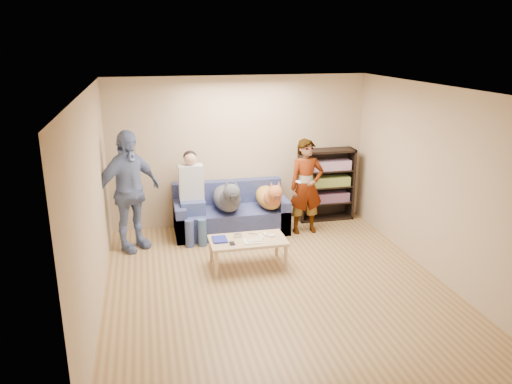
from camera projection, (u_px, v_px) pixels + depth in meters
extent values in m
plane|color=olive|center=(275.00, 285.00, 6.73)|extent=(5.00, 5.00, 0.00)
plane|color=white|center=(278.00, 89.00, 5.97)|extent=(5.00, 5.00, 0.00)
plane|color=tan|center=(240.00, 151.00, 8.68)|extent=(4.50, 0.00, 4.50)
plane|color=tan|center=(356.00, 282.00, 4.02)|extent=(4.50, 0.00, 4.50)
plane|color=tan|center=(92.00, 205.00, 5.88)|extent=(0.00, 5.00, 5.00)
plane|color=tan|center=(435.00, 182.00, 6.82)|extent=(0.00, 5.00, 5.00)
ellipsoid|color=#AAAAAF|center=(278.00, 203.00, 8.52)|extent=(0.38, 0.32, 0.13)
imported|color=gray|center=(306.00, 187.00, 8.35)|extent=(0.60, 0.41, 1.61)
imported|color=#6B82AB|center=(128.00, 191.00, 7.62)|extent=(1.17, 1.01, 1.89)
cube|color=white|center=(299.00, 182.00, 8.08)|extent=(0.07, 0.12, 0.03)
cube|color=#1B2595|center=(220.00, 239.00, 7.12)|extent=(0.20, 0.26, 0.03)
cube|color=white|center=(253.00, 241.00, 7.08)|extent=(0.26, 0.20, 0.02)
cube|color=beige|center=(254.00, 239.00, 7.10)|extent=(0.22, 0.17, 0.01)
cube|color=#B5B6BA|center=(238.00, 235.00, 7.24)|extent=(0.11, 0.06, 0.05)
cube|color=white|center=(265.00, 234.00, 7.31)|extent=(0.04, 0.13, 0.03)
cube|color=white|center=(272.00, 236.00, 7.25)|extent=(0.09, 0.06, 0.03)
cylinder|color=white|center=(262.00, 238.00, 7.18)|extent=(0.07, 0.07, 0.02)
cylinder|color=white|center=(260.00, 236.00, 7.26)|extent=(0.07, 0.07, 0.02)
cylinder|color=orange|center=(249.00, 243.00, 7.01)|extent=(0.13, 0.06, 0.01)
cylinder|color=black|center=(253.00, 234.00, 7.35)|extent=(0.13, 0.08, 0.01)
cube|color=black|center=(232.00, 243.00, 7.00)|extent=(0.07, 0.12, 0.02)
cube|color=#515B93|center=(231.00, 220.00, 8.53)|extent=(1.90, 0.85, 0.42)
cube|color=#515B93|center=(227.00, 192.00, 8.72)|extent=(1.90, 0.18, 0.40)
cube|color=#515B93|center=(180.00, 219.00, 8.33)|extent=(0.18, 0.85, 0.58)
cube|color=#515B93|center=(279.00, 212.00, 8.69)|extent=(0.18, 0.85, 0.58)
cube|color=#3D4C86|center=(193.00, 206.00, 8.22)|extent=(0.40, 0.38, 0.22)
cylinder|color=#3F4C8B|center=(190.00, 234.00, 7.90)|extent=(0.14, 0.14, 0.47)
cylinder|color=#446A95|center=(202.00, 233.00, 7.95)|extent=(0.14, 0.14, 0.47)
cube|color=silver|center=(191.00, 182.00, 8.20)|extent=(0.40, 0.24, 0.58)
sphere|color=tan|center=(190.00, 158.00, 8.09)|extent=(0.21, 0.21, 0.21)
ellipsoid|color=black|center=(190.00, 156.00, 8.10)|extent=(0.22, 0.22, 0.19)
ellipsoid|color=#54575F|center=(227.00, 198.00, 8.38)|extent=(0.45, 0.94, 0.39)
sphere|color=#494B53|center=(230.00, 199.00, 8.05)|extent=(0.34, 0.34, 0.34)
sphere|color=#484B52|center=(232.00, 193.00, 7.84)|extent=(0.27, 0.27, 0.27)
cube|color=black|center=(233.00, 197.00, 7.73)|extent=(0.09, 0.13, 0.08)
cone|color=#53565E|center=(227.00, 184.00, 7.80)|extent=(0.09, 0.09, 0.13)
cone|color=#494D53|center=(236.00, 183.00, 7.83)|extent=(0.09, 0.09, 0.13)
cylinder|color=#53555F|center=(223.00, 193.00, 8.78)|extent=(0.05, 0.31, 0.18)
ellipsoid|color=gold|center=(268.00, 197.00, 8.49)|extent=(0.40, 0.83, 0.35)
sphere|color=#BF703A|center=(273.00, 198.00, 8.18)|extent=(0.30, 0.30, 0.30)
sphere|color=#B36536|center=(275.00, 193.00, 7.99)|extent=(0.24, 0.24, 0.24)
cube|color=#592A1E|center=(277.00, 197.00, 7.90)|extent=(0.08, 0.12, 0.07)
cone|color=#B96538|center=(271.00, 185.00, 7.96)|extent=(0.08, 0.08, 0.12)
cone|color=#C06F3A|center=(279.00, 185.00, 7.99)|extent=(0.08, 0.08, 0.12)
cylinder|color=#A75E33|center=(263.00, 193.00, 8.86)|extent=(0.05, 0.27, 0.16)
cube|color=tan|center=(248.00, 241.00, 7.17)|extent=(1.10, 0.60, 0.04)
cylinder|color=tan|center=(216.00, 264.00, 6.89)|extent=(0.05, 0.05, 0.38)
cylinder|color=tan|center=(286.00, 258.00, 7.10)|extent=(0.05, 0.05, 0.38)
cylinder|color=tan|center=(211.00, 250.00, 7.36)|extent=(0.05, 0.05, 0.38)
cylinder|color=tan|center=(277.00, 244.00, 7.57)|extent=(0.05, 0.05, 0.38)
cube|color=black|center=(301.00, 186.00, 8.93)|extent=(0.04, 0.34, 1.30)
cube|color=black|center=(351.00, 183.00, 9.13)|extent=(0.04, 0.34, 1.30)
cube|color=black|center=(327.00, 151.00, 8.84)|extent=(1.00, 0.34, 0.04)
cube|color=black|center=(324.00, 217.00, 9.21)|extent=(1.00, 0.34, 0.04)
cube|color=black|center=(323.00, 182.00, 9.18)|extent=(1.00, 0.02, 1.30)
cube|color=black|center=(325.00, 202.00, 9.13)|extent=(0.94, 0.32, 0.03)
cube|color=black|center=(326.00, 186.00, 9.04)|extent=(0.94, 0.32, 0.02)
cube|color=black|center=(326.00, 170.00, 8.95)|extent=(0.94, 0.32, 0.02)
cube|color=#B23333|center=(326.00, 197.00, 9.08)|extent=(0.84, 0.24, 0.17)
cube|color=gold|center=(326.00, 181.00, 8.99)|extent=(0.84, 0.24, 0.17)
cube|color=#994C99|center=(327.00, 165.00, 8.90)|extent=(0.84, 0.24, 0.17)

